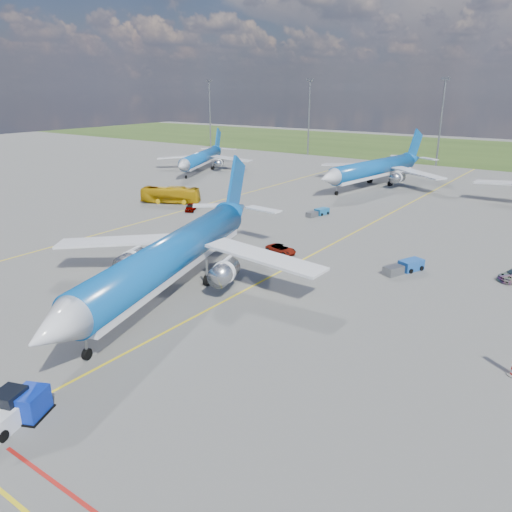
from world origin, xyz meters
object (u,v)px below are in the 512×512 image
Objects in this scene: main_airliner at (174,291)px; service_car_a at (191,207)px; service_car_b at (281,249)px; bg_jet_nw at (202,171)px; pushback_tug at (6,412)px; uld_container at (30,403)px; bg_jet_nnw at (373,186)px; baggage_tug_c at (318,212)px; baggage_tug_w at (405,267)px; apron_bus at (170,195)px.

service_car_a is at bearing 112.61° from main_airliner.
service_car_b is (25.32, -10.60, -0.05)m from service_car_a.
pushback_tug is (56.82, -83.28, 0.81)m from bg_jet_nw.
service_car_b is at bearing 64.74° from main_airliner.
uld_container is 37.73m from service_car_b.
bg_jet_nw is 100.02m from uld_container.
bg_jet_nnw is at bearing 78.28° from main_airliner.
bg_jet_nw is 79.36m from main_airliner.
service_car_b reaches higher than baggage_tug_c.
uld_container reaches higher than baggage_tug_c.
baggage_tug_c is at bearing -76.20° from bg_jet_nnw.
pushback_tug reaches higher than service_car_a.
baggage_tug_w is (40.56, -7.86, -0.05)m from service_car_a.
bg_jet_nnw is 6.83× the size of pushback_tug.
baggage_tug_c is (-10.04, 59.32, -0.32)m from pushback_tug.
bg_jet_nnw is at bearing 138.92° from baggage_tug_w.
bg_jet_nnw is 3.80× the size of apron_bus.
pushback_tug is 0.56× the size of apron_bus.
main_airliner is 42.56m from apron_bus.
uld_container is (13.46, -87.82, 0.89)m from bg_jet_nnw.
baggage_tug_c is at bearing 23.59° from service_car_b.
baggage_tug_c is (2.90, -29.83, 0.49)m from bg_jet_nnw.
uld_container is at bearing -78.41° from bg_jet_nw.
uld_container is 0.39× the size of baggage_tug_w.
baggage_tug_c is at bearing 162.00° from baggage_tug_w.
uld_container is at bearing -88.37° from service_car_a.
service_car_a is (-22.87, 27.60, 0.63)m from main_airliner.
apron_bus is at bearing -114.30° from bg_jet_nnw.
service_car_b is 0.86× the size of baggage_tug_c.
bg_jet_nnw is 7.30× the size of baggage_tug_w.
main_airliner is at bearing -161.56° from apron_bus.
baggage_tug_w is (23.96, -47.64, 0.58)m from bg_jet_nnw.
service_car_a reaches higher than baggage_tug_w.
main_airliner is 21.68m from uld_container.
bg_jet_nw is 0.86× the size of bg_jet_nnw.
service_car_a is (7.21, -2.47, -0.87)m from apron_bus.
bg_jet_nw is at bearing 98.40° from service_car_a.
pushback_tug is 1.07× the size of baggage_tug_w.
bg_jet_nw reaches higher than service_car_b.
baggage_tug_w is at bearing 55.66° from pushback_tug.
bg_jet_nw is at bearing 112.15° from main_airliner.
main_airliner is 37.71m from baggage_tug_c.
baggage_tug_c is (19.50, 9.95, -0.14)m from service_car_a.
bg_jet_nw is 5.90× the size of pushback_tug.
apron_bus is 2.91× the size of service_car_a.
pushback_tug is 60.16m from baggage_tug_c.
bg_jet_nnw is 29.97m from baggage_tug_c.
bg_jet_nnw reaches higher than baggage_tug_w.
pushback_tug is at bearing -73.50° from bg_jet_nnw.
bg_jet_nw is 16.02× the size of uld_container.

